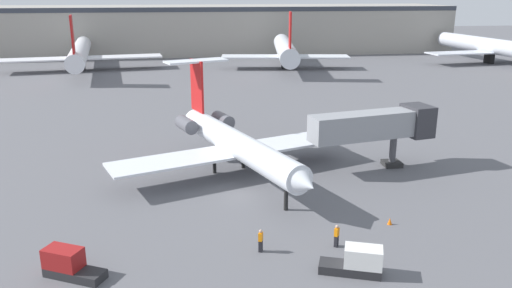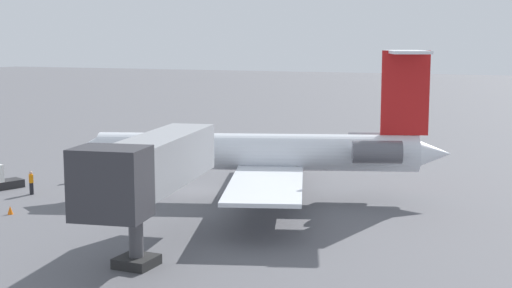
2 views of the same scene
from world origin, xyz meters
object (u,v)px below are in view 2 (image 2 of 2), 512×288
at_px(ground_crew_marshaller, 31,183).
at_px(baggage_tug_lead, 152,148).
at_px(jet_bridge, 148,168).
at_px(traffic_cone_near, 10,210).
at_px(regional_jet, 271,150).
at_px(ground_crew_loader, 80,170).

relative_size(ground_crew_marshaller, baggage_tug_lead, 0.40).
bearing_deg(jet_bridge, ground_crew_marshaller, -120.25).
distance_m(ground_crew_marshaller, traffic_cone_near, 5.99).
bearing_deg(regional_jet, ground_crew_loader, -89.14).
xyz_separation_m(ground_crew_loader, traffic_cone_near, (10.69, 2.81, -0.58)).
xyz_separation_m(baggage_tug_lead, traffic_cone_near, (23.35, 4.21, -0.56)).
bearing_deg(ground_crew_marshaller, traffic_cone_near, 28.91).
distance_m(ground_crew_loader, traffic_cone_near, 11.07).
distance_m(regional_jet, ground_crew_loader, 16.32).
relative_size(jet_bridge, ground_crew_marshaller, 7.97).
xyz_separation_m(ground_crew_marshaller, traffic_cone_near, (5.22, 2.88, -0.58)).
height_order(jet_bridge, ground_crew_loader, jet_bridge).
bearing_deg(traffic_cone_near, ground_crew_marshaller, -151.09).
height_order(regional_jet, jet_bridge, regional_jet).
height_order(ground_crew_loader, traffic_cone_near, ground_crew_loader).
xyz_separation_m(regional_jet, jet_bridge, (14.90, -0.44, 1.16)).
height_order(baggage_tug_lead, traffic_cone_near, baggage_tug_lead).
relative_size(regional_jet, ground_crew_marshaller, 15.01).
bearing_deg(traffic_cone_near, ground_crew_loader, -165.27).
bearing_deg(ground_crew_marshaller, ground_crew_loader, 179.27).
height_order(regional_jet, ground_crew_loader, regional_jet).
xyz_separation_m(ground_crew_loader, baggage_tug_lead, (-12.66, -1.40, -0.02)).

